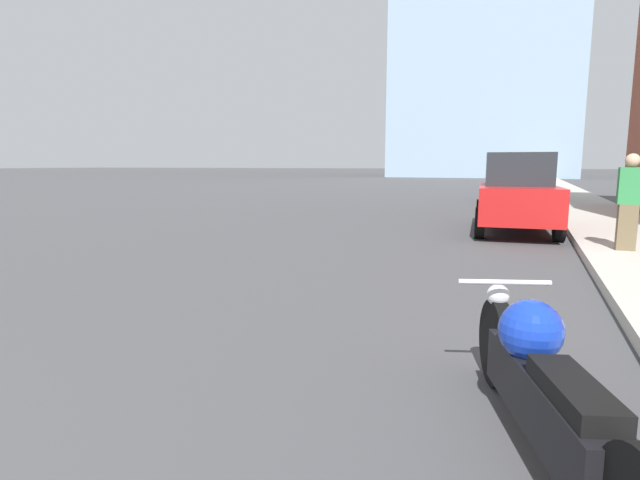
% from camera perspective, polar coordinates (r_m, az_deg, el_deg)
% --- Properties ---
extents(sidewalk, '(2.23, 240.00, 0.15)m').
position_cam_1_polar(sidewalk, '(38.82, 25.41, 5.57)').
color(sidewalk, '#B2ADA3').
rests_on(sidewalk, ground_plane).
extents(motorcycle, '(1.00, 2.43, 0.81)m').
position_cam_1_polar(motorcycle, '(3.06, 24.12, -14.93)').
color(motorcycle, black).
rests_on(motorcycle, ground_plane).
extents(parked_car_red, '(2.00, 4.10, 1.84)m').
position_cam_1_polar(parked_car_red, '(12.49, 21.54, 4.92)').
color(parked_car_red, red).
rests_on(parked_car_red, ground_plane).
extents(parked_car_blue, '(2.03, 4.16, 1.58)m').
position_cam_1_polar(parked_car_blue, '(23.45, 21.94, 6.12)').
color(parked_car_blue, '#1E3899').
rests_on(parked_car_blue, ground_plane).
extents(parked_car_yellow, '(2.05, 4.61, 1.54)m').
position_cam_1_polar(parked_car_yellow, '(35.96, 22.04, 6.72)').
color(parked_car_yellow, gold).
rests_on(parked_car_yellow, ground_plane).
extents(pedestrian, '(0.36, 0.23, 1.61)m').
position_cam_1_polar(pedestrian, '(9.81, 31.82, 3.76)').
color(pedestrian, brown).
rests_on(pedestrian, sidewalk).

